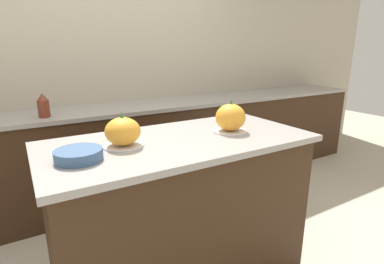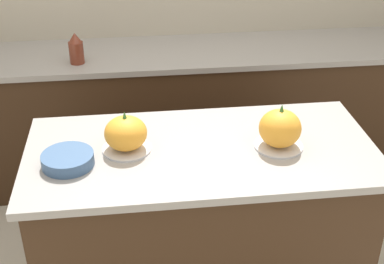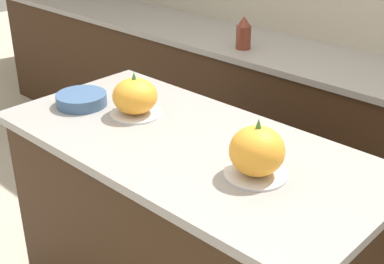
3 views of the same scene
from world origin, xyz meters
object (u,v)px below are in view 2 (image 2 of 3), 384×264
(pumpkin_cake_left, at_px, (126,134))
(bottle_tall, at_px, (76,49))
(pumpkin_cake_right, at_px, (280,129))
(mixing_bowl, at_px, (68,160))

(pumpkin_cake_left, height_order, bottle_tall, pumpkin_cake_left)
(bottle_tall, bearing_deg, pumpkin_cake_left, -75.33)
(pumpkin_cake_left, height_order, pumpkin_cake_right, pumpkin_cake_right)
(mixing_bowl, bearing_deg, pumpkin_cake_right, 2.53)
(pumpkin_cake_left, relative_size, bottle_tall, 1.14)
(pumpkin_cake_left, height_order, mixing_bowl, pumpkin_cake_left)
(bottle_tall, xyz_separation_m, mixing_bowl, (0.04, -1.15, -0.05))
(pumpkin_cake_left, distance_m, pumpkin_cake_right, 0.66)
(pumpkin_cake_right, bearing_deg, bottle_tall, 129.93)
(pumpkin_cake_right, relative_size, bottle_tall, 1.13)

